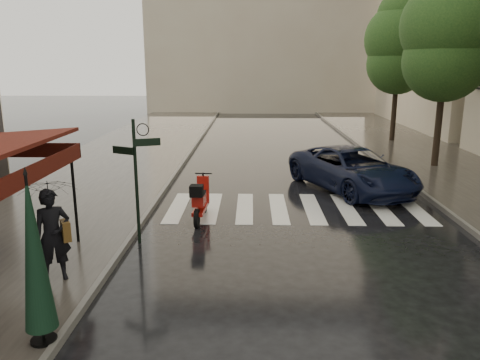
{
  "coord_description": "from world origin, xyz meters",
  "views": [
    {
      "loc": [
        1.59,
        -7.94,
        4.34
      ],
      "look_at": [
        1.3,
        3.96,
        1.4
      ],
      "focal_mm": 35.0,
      "sensor_mm": 36.0,
      "label": 1
    }
  ],
  "objects_px": {
    "scooter": "(200,201)",
    "parked_car": "(352,169)",
    "pedestrian_with_umbrella": "(49,198)",
    "parasol_front": "(34,253)"
  },
  "relations": [
    {
      "from": "scooter",
      "to": "parked_car",
      "type": "height_order",
      "value": "parked_car"
    },
    {
      "from": "pedestrian_with_umbrella",
      "to": "parked_car",
      "type": "bearing_deg",
      "value": 14.39
    },
    {
      "from": "pedestrian_with_umbrella",
      "to": "parasol_front",
      "type": "xyz_separation_m",
      "value": [
        0.68,
        -2.17,
        -0.22
      ]
    },
    {
      "from": "scooter",
      "to": "pedestrian_with_umbrella",
      "type": "bearing_deg",
      "value": -118.09
    },
    {
      "from": "parked_car",
      "to": "scooter",
      "type": "bearing_deg",
      "value": -169.25
    },
    {
      "from": "scooter",
      "to": "parked_car",
      "type": "xyz_separation_m",
      "value": [
        5.02,
        3.51,
        0.18
      ]
    },
    {
      "from": "pedestrian_with_umbrella",
      "to": "parked_car",
      "type": "xyz_separation_m",
      "value": [
        7.49,
        7.63,
        -1.07
      ]
    },
    {
      "from": "pedestrian_with_umbrella",
      "to": "parasol_front",
      "type": "distance_m",
      "value": 2.28
    },
    {
      "from": "scooter",
      "to": "parasol_front",
      "type": "height_order",
      "value": "parasol_front"
    },
    {
      "from": "scooter",
      "to": "parasol_front",
      "type": "xyz_separation_m",
      "value": [
        -1.79,
        -6.28,
        1.03
      ]
    }
  ]
}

